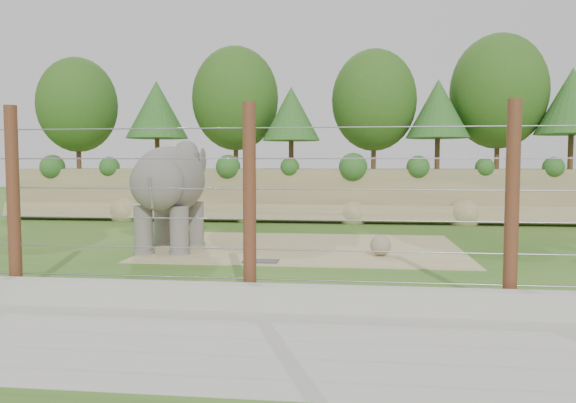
# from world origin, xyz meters

# --- Properties ---
(ground) EXTENTS (90.00, 90.00, 0.00)m
(ground) POSITION_xyz_m (0.00, 0.00, 0.00)
(ground) COLOR #2C5B17
(ground) RESTS_ON ground
(back_embankment) EXTENTS (30.00, 5.52, 8.77)m
(back_embankment) POSITION_xyz_m (0.59, 12.68, 3.97)
(back_embankment) COLOR #847853
(back_embankment) RESTS_ON ground
(dirt_patch) EXTENTS (10.00, 7.00, 0.02)m
(dirt_patch) POSITION_xyz_m (0.50, 3.00, 0.01)
(dirt_patch) COLOR tan
(dirt_patch) RESTS_ON ground
(drain_grate) EXTENTS (1.00, 0.60, 0.03)m
(drain_grate) POSITION_xyz_m (-0.56, 0.13, 0.04)
(drain_grate) COLOR #262628
(drain_grate) RESTS_ON dirt_patch
(elephant) EXTENTS (1.94, 4.36, 3.50)m
(elephant) POSITION_xyz_m (-3.83, 2.03, 1.75)
(elephant) COLOR #66615C
(elephant) RESTS_ON ground
(stone_ball) EXTENTS (0.63, 0.63, 0.63)m
(stone_ball) POSITION_xyz_m (2.86, 1.56, 0.33)
(stone_ball) COLOR gray
(stone_ball) RESTS_ON dirt_patch
(retaining_wall) EXTENTS (26.00, 0.35, 0.50)m
(retaining_wall) POSITION_xyz_m (0.00, -5.00, 0.25)
(retaining_wall) COLOR #B5B3A7
(retaining_wall) RESTS_ON ground
(walkway) EXTENTS (26.00, 4.00, 0.01)m
(walkway) POSITION_xyz_m (0.00, -7.00, 0.01)
(walkway) COLOR #B5B3A7
(walkway) RESTS_ON ground
(barrier_fence) EXTENTS (20.26, 0.26, 4.00)m
(barrier_fence) POSITION_xyz_m (0.00, -4.50, 2.00)
(barrier_fence) COLOR #572818
(barrier_fence) RESTS_ON ground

